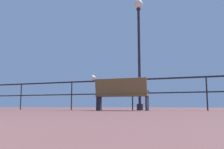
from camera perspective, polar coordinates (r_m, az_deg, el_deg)
The scene contains 4 objects.
pier_railing at distance 8.36m, azimuth 4.83°, elevation -2.92°, with size 23.90×0.05×1.07m.
bench_near_left at distance 7.60m, azimuth 2.24°, elevation -4.34°, with size 1.68×0.67×1.00m.
lamppost_center at distance 8.91m, azimuth 6.36°, elevation 8.62°, with size 0.33×0.33×4.15m.
seagull_on_rail at distance 8.94m, azimuth -4.42°, elevation -0.83°, with size 0.34×0.40×0.22m.
Camera 1 is at (2.26, 0.37, 0.14)m, focal length 38.73 mm.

